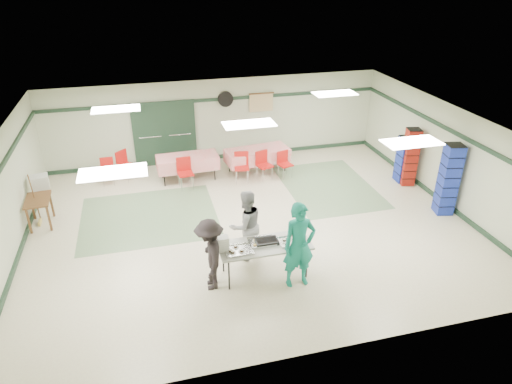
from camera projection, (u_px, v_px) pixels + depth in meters
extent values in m
plane|color=beige|center=(250.00, 223.00, 11.76)|extent=(11.00, 11.00, 0.00)
plane|color=white|center=(249.00, 123.00, 10.53)|extent=(11.00, 11.00, 0.00)
plane|color=#B6BCA0|center=(217.00, 120.00, 15.03)|extent=(11.00, 0.00, 11.00)
plane|color=#B6BCA0|center=(317.00, 292.00, 7.27)|extent=(11.00, 0.00, 11.00)
plane|color=#B6BCA0|center=(4.00, 203.00, 9.92)|extent=(0.00, 9.00, 9.00)
plane|color=#B6BCA0|center=(446.00, 154.00, 12.38)|extent=(0.00, 9.00, 9.00)
cube|color=#1C3323|center=(216.00, 100.00, 14.68)|extent=(11.00, 0.06, 0.10)
cube|color=#1C3323|center=(218.00, 157.00, 15.59)|extent=(11.00, 0.06, 0.12)
cube|color=#1C3323|center=(20.00, 252.00, 10.51)|extent=(0.06, 9.00, 0.12)
cube|color=#1C3323|center=(450.00, 130.00, 12.06)|extent=(0.06, 9.00, 0.10)
cube|color=#1C3323|center=(436.00, 197.00, 12.96)|extent=(0.06, 9.00, 0.12)
cube|color=gray|center=(149.00, 217.00, 12.06)|extent=(3.50, 3.00, 0.01)
cube|color=gray|center=(328.00, 186.00, 13.68)|extent=(2.50, 3.50, 0.01)
cube|color=gray|center=(150.00, 135.00, 14.62)|extent=(0.90, 0.06, 2.10)
cube|color=gray|center=(180.00, 133.00, 14.83)|extent=(0.90, 0.06, 2.10)
cube|color=#1C3323|center=(165.00, 134.00, 14.71)|extent=(2.00, 0.03, 2.15)
cylinder|color=black|center=(225.00, 99.00, 14.72)|extent=(0.50, 0.10, 0.50)
cube|color=#D1BD82|center=(261.00, 103.00, 15.08)|extent=(0.80, 0.02, 0.60)
cube|color=#AFAFAA|center=(265.00, 245.00, 9.54)|extent=(1.94, 0.79, 0.04)
cylinder|color=black|center=(229.00, 275.00, 9.26)|extent=(0.04, 0.04, 0.72)
cylinder|color=black|center=(307.00, 263.00, 9.63)|extent=(0.04, 0.04, 0.72)
cylinder|color=black|center=(223.00, 258.00, 9.80)|extent=(0.04, 0.04, 0.72)
cylinder|color=black|center=(297.00, 247.00, 10.17)|extent=(0.04, 0.04, 0.72)
cube|color=silver|center=(292.00, 241.00, 9.61)|extent=(0.55, 0.42, 0.02)
cube|color=silver|center=(262.00, 242.00, 9.59)|extent=(0.55, 0.42, 0.02)
cube|color=silver|center=(239.00, 251.00, 9.31)|extent=(0.57, 0.43, 0.02)
cube|color=black|center=(267.00, 242.00, 9.56)|extent=(0.48, 0.30, 0.08)
cube|color=white|center=(223.00, 243.00, 9.28)|extent=(0.23, 0.21, 0.31)
imported|color=#138374|center=(299.00, 245.00, 9.18)|extent=(0.70, 0.48, 1.87)
imported|color=gray|center=(246.00, 225.00, 10.09)|extent=(0.96, 0.84, 1.66)
imported|color=black|center=(210.00, 255.00, 9.15)|extent=(0.66, 1.06, 1.57)
cube|color=red|center=(257.00, 150.00, 14.32)|extent=(2.07, 1.10, 0.05)
cube|color=red|center=(257.00, 155.00, 14.41)|extent=(2.07, 1.13, 0.40)
cylinder|color=black|center=(236.00, 169.00, 13.95)|extent=(0.04, 0.04, 0.72)
cylinder|color=black|center=(285.00, 161.00, 14.50)|extent=(0.04, 0.04, 0.72)
cylinder|color=black|center=(229.00, 161.00, 14.49)|extent=(0.04, 0.04, 0.72)
cylinder|color=black|center=(277.00, 154.00, 15.04)|extent=(0.04, 0.04, 0.72)
cube|color=red|center=(187.00, 157.00, 13.83)|extent=(1.86, 0.86, 0.05)
cube|color=red|center=(188.00, 162.00, 13.91)|extent=(1.87, 0.88, 0.40)
cylinder|color=black|center=(164.00, 175.00, 13.54)|extent=(0.04, 0.04, 0.72)
cylinder|color=black|center=(215.00, 169.00, 13.93)|extent=(0.04, 0.04, 0.72)
cylinder|color=black|center=(162.00, 167.00, 14.07)|extent=(0.04, 0.04, 0.72)
cylinder|color=black|center=(211.00, 161.00, 14.46)|extent=(0.04, 0.04, 0.72)
cube|color=red|center=(265.00, 166.00, 13.90)|extent=(0.52, 0.52, 0.04)
cube|color=red|center=(261.00, 157.00, 13.94)|extent=(0.41, 0.16, 0.42)
cylinder|color=silver|center=(263.00, 176.00, 13.80)|extent=(0.02, 0.02, 0.44)
cylinder|color=silver|center=(272.00, 174.00, 13.96)|extent=(0.02, 0.02, 0.44)
cylinder|color=silver|center=(257.00, 172.00, 14.06)|extent=(0.02, 0.02, 0.44)
cylinder|color=silver|center=(266.00, 170.00, 14.22)|extent=(0.02, 0.02, 0.44)
cube|color=red|center=(242.00, 168.00, 13.73)|extent=(0.50, 0.50, 0.04)
cube|color=red|center=(241.00, 158.00, 13.80)|extent=(0.43, 0.12, 0.43)
cylinder|color=silver|center=(236.00, 178.00, 13.68)|extent=(0.02, 0.02, 0.45)
cylinder|color=silver|center=(248.00, 177.00, 13.70)|extent=(0.02, 0.02, 0.45)
cylinder|color=silver|center=(236.00, 173.00, 13.99)|extent=(0.02, 0.02, 0.45)
cylinder|color=silver|center=(247.00, 173.00, 14.01)|extent=(0.02, 0.02, 0.45)
cube|color=red|center=(285.00, 165.00, 14.07)|extent=(0.48, 0.48, 0.04)
cube|color=red|center=(282.00, 156.00, 14.10)|extent=(0.38, 0.14, 0.39)
cylinder|color=silver|center=(284.00, 174.00, 13.98)|extent=(0.02, 0.02, 0.41)
cylinder|color=silver|center=(292.00, 172.00, 14.12)|extent=(0.02, 0.02, 0.41)
cylinder|color=silver|center=(278.00, 171.00, 14.22)|extent=(0.02, 0.02, 0.41)
cylinder|color=silver|center=(287.00, 168.00, 14.36)|extent=(0.02, 0.02, 0.41)
cube|color=red|center=(186.00, 174.00, 13.36)|extent=(0.47, 0.47, 0.04)
cube|color=red|center=(184.00, 164.00, 13.41)|extent=(0.43, 0.08, 0.43)
cylinder|color=silver|center=(182.00, 185.00, 13.27)|extent=(0.02, 0.02, 0.45)
cylinder|color=silver|center=(193.00, 183.00, 13.38)|extent=(0.02, 0.02, 0.45)
cylinder|color=silver|center=(179.00, 180.00, 13.56)|extent=(0.02, 0.02, 0.45)
cylinder|color=silver|center=(191.00, 178.00, 13.66)|extent=(0.02, 0.02, 0.45)
cube|color=red|center=(127.00, 166.00, 13.89)|extent=(0.61, 0.61, 0.04)
cube|color=red|center=(121.00, 157.00, 13.87)|extent=(0.34, 0.33, 0.43)
cylinder|color=silver|center=(128.00, 176.00, 13.79)|extent=(0.02, 0.02, 0.45)
cylinder|color=silver|center=(136.00, 172.00, 14.05)|extent=(0.02, 0.02, 0.45)
cylinder|color=silver|center=(120.00, 174.00, 13.95)|extent=(0.02, 0.02, 0.45)
cylinder|color=silver|center=(128.00, 170.00, 14.21)|extent=(0.02, 0.02, 0.45)
cube|color=red|center=(108.00, 172.00, 13.61)|extent=(0.38, 0.38, 0.04)
cube|color=red|center=(107.00, 163.00, 13.67)|extent=(0.38, 0.04, 0.38)
cylinder|color=silver|center=(103.00, 181.00, 13.55)|extent=(0.02, 0.02, 0.40)
cylinder|color=silver|center=(114.00, 180.00, 13.62)|extent=(0.02, 0.02, 0.40)
cylinder|color=silver|center=(104.00, 177.00, 13.81)|extent=(0.02, 0.02, 0.40)
cylinder|color=silver|center=(114.00, 176.00, 13.88)|extent=(0.02, 0.02, 0.40)
cube|color=#1A359C|center=(405.00, 159.00, 13.71)|extent=(0.47, 0.47, 1.43)
cube|color=#9C230F|center=(410.00, 157.00, 13.45)|extent=(0.46, 0.46, 1.74)
cube|color=#1A359C|center=(449.00, 180.00, 11.84)|extent=(0.51, 0.51, 1.94)
cube|color=brown|center=(37.00, 200.00, 11.39)|extent=(0.62, 0.92, 0.05)
cube|color=brown|center=(29.00, 221.00, 11.18)|extent=(0.05, 0.05, 0.70)
cube|color=brown|center=(49.00, 218.00, 11.30)|extent=(0.05, 0.05, 0.70)
cube|color=brown|center=(33.00, 207.00, 11.81)|extent=(0.05, 0.05, 0.70)
cube|color=brown|center=(52.00, 205.00, 11.93)|extent=(0.05, 0.05, 0.70)
cube|color=#B7B7B2|center=(40.00, 182.00, 11.85)|extent=(0.49, 0.45, 0.34)
cylinder|color=brown|center=(35.00, 198.00, 11.44)|extent=(0.05, 0.23, 1.40)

